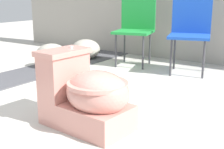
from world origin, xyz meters
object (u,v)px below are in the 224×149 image
folding_chair_left (136,24)px  boulder_far (52,56)px  toilet (87,96)px  boulder_near (86,49)px  folding_chair_middle (190,27)px

folding_chair_left → boulder_far: 1.11m
toilet → boulder_near: bearing=133.5°
folding_chair_middle → boulder_far: bearing=-79.4°
folding_chair_middle → boulder_far: size_ratio=1.86×
toilet → boulder_far: 1.84m
boulder_far → boulder_near: bearing=91.1°
toilet → folding_chair_middle: bearing=94.8°
toilet → boulder_far: size_ratio=1.46×
folding_chair_left → boulder_near: bearing=-96.0°
folding_chair_middle → boulder_near: 1.50m
folding_chair_middle → boulder_far: (-1.43, -0.75, -0.36)m
toilet → folding_chair_middle: size_ratio=0.79×
boulder_near → folding_chair_middle: bearing=3.6°
boulder_near → boulder_far: size_ratio=0.88×
boulder_far → folding_chair_left: bearing=46.8°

